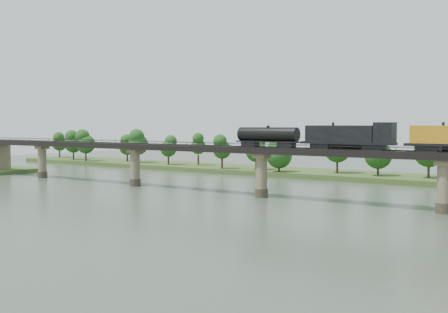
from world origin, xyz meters
The scene contains 6 objects.
ground centered at (0.00, 0.00, 0.00)m, with size 400.00×400.00×0.00m, color #354334.
far_bank centered at (0.00, 85.00, 0.80)m, with size 300.00×24.00×1.60m, color #334D1E.
bridge centered at (0.00, 30.00, 5.46)m, with size 236.00×30.00×11.50m.
bridge_superstructure centered at (0.00, 30.00, 11.79)m, with size 220.00×4.90×0.75m.
far_treeline centered at (-8.21, 80.52, 8.83)m, with size 289.06×17.54×13.60m.
freight_train centered at (35.57, 30.00, 14.17)m, with size 81.08×3.16×5.58m.
Camera 1 is at (67.08, -78.53, 16.66)m, focal length 45.00 mm.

